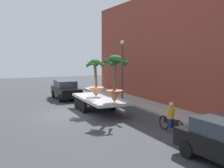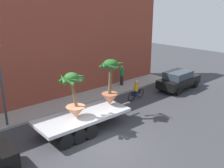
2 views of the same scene
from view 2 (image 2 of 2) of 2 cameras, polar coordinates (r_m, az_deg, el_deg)
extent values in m
plane|color=#38383D|center=(13.35, -1.48, -13.53)|extent=(60.00, 60.00, 0.00)
cube|color=#A39E99|center=(17.93, -14.18, -5.38)|extent=(24.00, 2.20, 0.15)
cube|color=brown|center=(18.32, -17.68, 8.59)|extent=(24.00, 1.20, 8.61)
cube|color=#B7BABF|center=(14.44, -6.59, -7.14)|extent=(5.41, 2.35, 0.18)
cylinder|color=black|center=(14.73, -14.50, -9.20)|extent=(0.80, 0.23, 0.80)
cylinder|color=black|center=(13.05, -10.20, -12.56)|extent=(0.80, 0.23, 0.80)
cylinder|color=black|center=(15.03, -11.92, -8.45)|extent=(0.80, 0.23, 0.80)
cylinder|color=black|center=(13.39, -7.38, -11.60)|extent=(0.80, 0.23, 0.80)
cylinder|color=black|center=(15.36, -9.45, -7.71)|extent=(0.80, 0.23, 0.80)
cylinder|color=black|center=(13.76, -4.73, -10.66)|extent=(0.80, 0.23, 0.80)
cube|color=slate|center=(16.33, 2.72, -4.61)|extent=(1.00, 0.11, 0.10)
cone|color=#B26647|center=(15.52, -0.48, -3.41)|extent=(1.02, 1.02, 0.73)
cylinder|color=brown|center=(15.13, -0.40, 1.17)|extent=(0.30, 0.19, 1.85)
ellipsoid|color=#235B23|center=(14.92, -0.32, 4.60)|extent=(0.84, 0.84, 0.53)
cone|color=#235B23|center=(15.25, 1.49, 4.70)|extent=(0.34, 1.19, 0.47)
cone|color=#235B23|center=(15.48, -0.88, 4.75)|extent=(1.11, 0.68, 0.66)
cone|color=#235B23|center=(14.84, -1.93, 4.37)|extent=(0.60, 0.86, 0.37)
cone|color=#235B23|center=(14.51, -0.46, 4.02)|extent=(0.76, 0.77, 0.42)
cone|color=#235B23|center=(14.64, 1.12, 4.01)|extent=(0.98, 0.34, 0.57)
cone|color=tan|center=(13.96, -8.16, -6.24)|extent=(1.06, 1.06, 0.64)
cylinder|color=brown|center=(13.50, -8.65, -1.79)|extent=(0.45, 0.18, 1.70)
ellipsoid|color=#2D6B28|center=(13.21, -9.10, 1.60)|extent=(0.72, 0.72, 0.45)
cone|color=#2D6B28|center=(13.50, -7.44, 1.81)|extent=(0.27, 1.01, 0.44)
cone|color=#2D6B28|center=(13.61, -8.94, 1.71)|extent=(0.76, 0.65, 0.51)
cone|color=#2D6B28|center=(13.50, -10.58, 1.55)|extent=(0.92, 0.49, 0.51)
cone|color=#2D6B28|center=(13.12, -11.02, 1.15)|extent=(0.48, 0.95, 0.43)
cone|color=#2D6B28|center=(12.90, -10.07, 0.77)|extent=(0.53, 0.84, 0.52)
cone|color=#2D6B28|center=(12.82, -8.80, 0.89)|extent=(0.87, 0.53, 0.41)
cone|color=#2D6B28|center=(13.04, -7.43, 1.19)|extent=(0.85, 0.61, 0.45)
torus|color=black|center=(19.65, 6.46, -2.07)|extent=(0.74, 0.11, 0.74)
torus|color=black|center=(18.85, 4.37, -2.87)|extent=(0.74, 0.11, 0.74)
cube|color=black|center=(19.19, 5.45, -1.96)|extent=(1.04, 0.13, 0.28)
cylinder|color=gold|center=(19.04, 5.49, -0.68)|extent=(0.46, 0.37, 0.65)
sphere|color=tan|center=(18.92, 5.52, 0.53)|extent=(0.24, 0.24, 0.24)
cube|color=navy|center=(19.21, 5.44, -2.18)|extent=(0.29, 0.26, 0.44)
cube|color=black|center=(22.11, 14.83, 0.57)|extent=(4.33, 1.94, 0.70)
cube|color=#2D3842|center=(21.76, 14.67, 2.04)|extent=(2.41, 1.67, 0.56)
cylinder|color=black|center=(23.75, 14.83, 0.84)|extent=(0.65, 0.23, 0.64)
cylinder|color=black|center=(23.00, 18.30, -0.01)|extent=(0.65, 0.23, 0.64)
cylinder|color=black|center=(21.51, 10.99, -0.61)|extent=(0.65, 0.23, 0.64)
cylinder|color=black|center=(20.68, 14.69, -1.61)|extent=(0.65, 0.23, 0.64)
cylinder|color=black|center=(22.04, 2.20, 0.84)|extent=(0.28, 0.28, 0.85)
cylinder|color=#1E702D|center=(21.84, 2.22, 2.69)|extent=(0.36, 0.36, 0.62)
sphere|color=tan|center=(21.73, 2.23, 3.79)|extent=(0.24, 0.24, 0.24)
cylinder|color=#383D42|center=(15.39, -23.46, -0.92)|extent=(0.14, 0.14, 4.50)
camera|label=1|loc=(24.91, 39.26, 6.63)|focal=44.58mm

